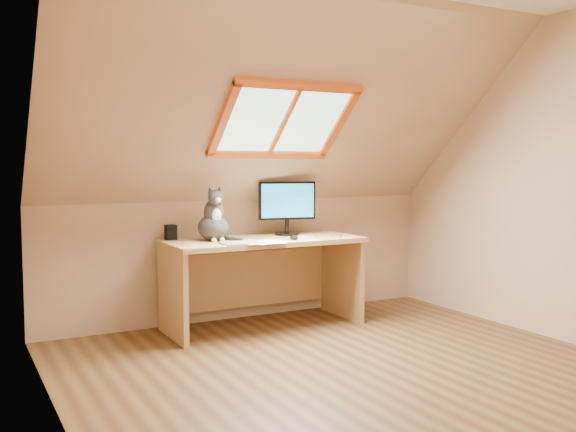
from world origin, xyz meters
TOP-DOWN VIEW (x-y plane):
  - ground at (0.00, 0.00)m, footprint 3.50×3.50m
  - room_shell at (0.00, -0.09)m, footprint 3.52×3.52m
  - desk at (-0.01, 1.45)m, footprint 1.56×0.68m
  - monitor at (0.28, 1.50)m, footprint 0.48×0.20m
  - cat at (-0.41, 1.43)m, footprint 0.24×0.29m
  - desk_speaker at (-0.68, 1.63)m, footprint 0.08×0.08m
  - graphics_tablet at (-0.30, 1.14)m, footprint 0.29×0.21m
  - mouse at (0.17, 1.19)m, footprint 0.09×0.12m
  - papers at (-0.08, 1.12)m, footprint 0.35×0.30m
  - cables at (0.45, 1.26)m, footprint 0.51×0.26m

SIDE VIEW (x-z plane):
  - ground at x=0.00m, z-range 0.00..0.00m
  - desk at x=-0.01m, z-range 0.14..0.85m
  - papers at x=-0.08m, z-range 0.71..0.72m
  - cables at x=0.45m, z-range 0.71..0.72m
  - graphics_tablet at x=-0.30m, z-range 0.71..0.72m
  - mouse at x=0.17m, z-range 0.71..0.74m
  - desk_speaker at x=-0.68m, z-range 0.71..0.83m
  - cat at x=-0.41m, z-range 0.65..1.08m
  - monitor at x=0.28m, z-range 0.75..1.19m
  - room_shell at x=0.00m, z-range 0.23..2.64m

